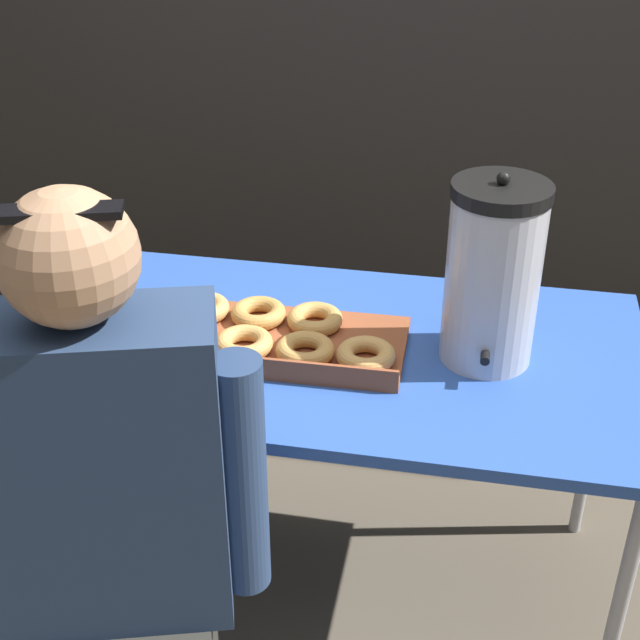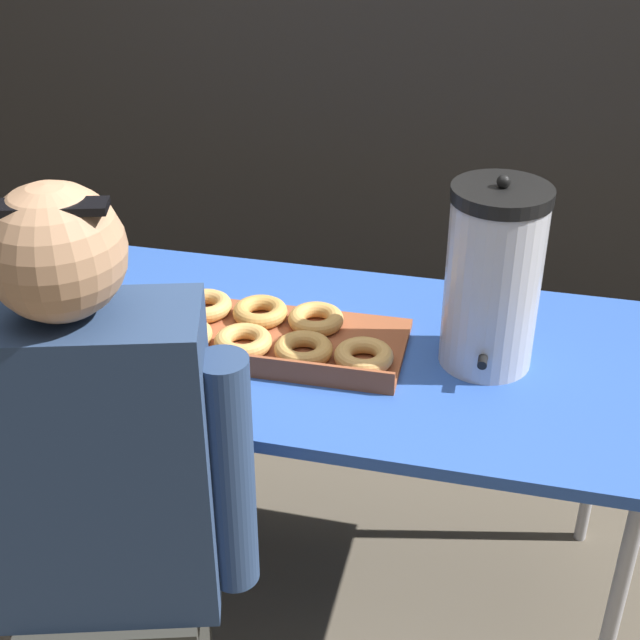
{
  "view_description": "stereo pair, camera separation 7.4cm",
  "coord_description": "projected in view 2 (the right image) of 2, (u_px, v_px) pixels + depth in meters",
  "views": [
    {
      "loc": [
        0.28,
        -1.62,
        1.76
      ],
      "look_at": [
        -0.04,
        0.0,
        0.79
      ],
      "focal_mm": 50.0,
      "sensor_mm": 36.0,
      "label": 1
    },
    {
      "loc": [
        0.35,
        -1.61,
        1.76
      ],
      "look_at": [
        -0.04,
        0.0,
        0.79
      ],
      "focal_mm": 50.0,
      "sensor_mm": 36.0,
      "label": 2
    }
  ],
  "objects": [
    {
      "name": "folding_table",
      "position": [
        336.0,
        364.0,
        1.97
      ],
      "size": [
        1.34,
        0.72,
        0.73
      ],
      "color": "#2D56B2",
      "rests_on": "ground"
    },
    {
      "name": "donut_box",
      "position": [
        272.0,
        335.0,
        1.93
      ],
      "size": [
        0.56,
        0.3,
        0.05
      ],
      "rotation": [
        0.0,
        0.0,
        0.01
      ],
      "color": "brown",
      "rests_on": "folding_table"
    },
    {
      "name": "cell_phone",
      "position": [
        66.0,
        354.0,
        1.9
      ],
      "size": [
        0.08,
        0.14,
        0.01
      ],
      "rotation": [
        0.0,
        0.0,
        -0.0
      ],
      "color": "#2D334C",
      "rests_on": "folding_table"
    },
    {
      "name": "person_seated",
      "position": [
        104.0,
        539.0,
        1.58
      ],
      "size": [
        0.53,
        0.3,
        1.3
      ],
      "rotation": [
        0.0,
        0.0,
        3.43
      ],
      "color": "#33332D",
      "rests_on": "ground"
    },
    {
      "name": "coffee_urn",
      "position": [
        493.0,
        278.0,
        1.79
      ],
      "size": [
        0.2,
        0.23,
        0.42
      ],
      "color": "silver",
      "rests_on": "folding_table"
    },
    {
      "name": "ground_plane",
      "position": [
        333.0,
        582.0,
        2.31
      ],
      "size": [
        12.0,
        12.0,
        0.0
      ],
      "primitive_type": "plane",
      "color": "brown"
    }
  ]
}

